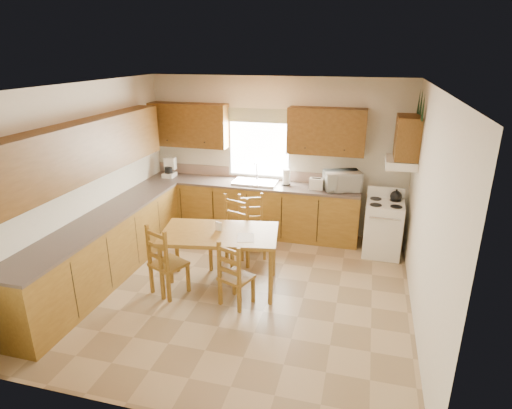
% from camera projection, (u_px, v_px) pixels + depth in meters
% --- Properties ---
extents(floor, '(4.50, 4.50, 0.00)m').
position_uv_depth(floor, '(240.00, 289.00, 5.88)').
color(floor, tan).
rests_on(floor, ground).
extents(ceiling, '(4.50, 4.50, 0.00)m').
position_uv_depth(ceiling, '(237.00, 87.00, 4.96)').
color(ceiling, '#955529').
rests_on(ceiling, floor).
extents(wall_left, '(4.50, 4.50, 0.00)m').
position_uv_depth(wall_left, '(85.00, 183.00, 5.96)').
color(wall_left, beige).
rests_on(wall_left, floor).
extents(wall_right, '(4.50, 4.50, 0.00)m').
position_uv_depth(wall_right, '(427.00, 213.00, 4.88)').
color(wall_right, beige).
rests_on(wall_right, floor).
extents(wall_back, '(4.50, 4.50, 0.00)m').
position_uv_depth(wall_back, '(276.00, 156.00, 7.47)').
color(wall_back, beige).
rests_on(wall_back, floor).
extents(wall_front, '(4.50, 4.50, 0.00)m').
position_uv_depth(wall_front, '(155.00, 285.00, 3.38)').
color(wall_front, beige).
rests_on(wall_front, floor).
extents(lower_cab_back, '(3.75, 0.60, 0.88)m').
position_uv_depth(lower_cab_back, '(251.00, 209.00, 7.60)').
color(lower_cab_back, olive).
rests_on(lower_cab_back, floor).
extents(lower_cab_left, '(0.60, 3.60, 0.88)m').
position_uv_depth(lower_cab_left, '(105.00, 249.00, 6.07)').
color(lower_cab_left, olive).
rests_on(lower_cab_left, floor).
extents(counter_back, '(3.75, 0.63, 0.04)m').
position_uv_depth(counter_back, '(251.00, 184.00, 7.44)').
color(counter_back, brown).
rests_on(counter_back, lower_cab_back).
extents(counter_left, '(0.63, 3.60, 0.04)m').
position_uv_depth(counter_left, '(101.00, 219.00, 5.91)').
color(counter_left, brown).
rests_on(counter_left, lower_cab_left).
extents(backsplash, '(3.75, 0.01, 0.18)m').
position_uv_depth(backsplash, '(255.00, 174.00, 7.66)').
color(backsplash, '#8B7060').
rests_on(backsplash, counter_back).
extents(upper_cab_back_left, '(1.41, 0.33, 0.75)m').
position_uv_depth(upper_cab_back_left, '(189.00, 125.00, 7.52)').
color(upper_cab_back_left, brown).
rests_on(upper_cab_back_left, wall_back).
extents(upper_cab_back_right, '(1.25, 0.33, 0.75)m').
position_uv_depth(upper_cab_back_right, '(326.00, 131.00, 6.94)').
color(upper_cab_back_right, brown).
rests_on(upper_cab_back_right, wall_back).
extents(upper_cab_left, '(0.33, 3.60, 0.75)m').
position_uv_depth(upper_cab_left, '(83.00, 151.00, 5.62)').
color(upper_cab_left, brown).
rests_on(upper_cab_left, wall_left).
extents(upper_cab_stove, '(0.33, 0.62, 0.62)m').
position_uv_depth(upper_cab_stove, '(407.00, 137.00, 6.23)').
color(upper_cab_stove, brown).
rests_on(upper_cab_stove, wall_right).
extents(range_hood, '(0.44, 0.62, 0.12)m').
position_uv_depth(range_hood, '(401.00, 162.00, 6.38)').
color(range_hood, silver).
rests_on(range_hood, wall_right).
extents(window_frame, '(1.13, 0.02, 1.18)m').
position_uv_depth(window_frame, '(259.00, 144.00, 7.44)').
color(window_frame, silver).
rests_on(window_frame, wall_back).
extents(window_pane, '(1.05, 0.01, 1.10)m').
position_uv_depth(window_pane, '(259.00, 144.00, 7.44)').
color(window_pane, white).
rests_on(window_pane, wall_back).
extents(window_valance, '(1.19, 0.01, 0.24)m').
position_uv_depth(window_valance, '(259.00, 116.00, 7.25)').
color(window_valance, '#50653B').
rests_on(window_valance, wall_back).
extents(sink_basin, '(0.75, 0.45, 0.04)m').
position_uv_depth(sink_basin, '(255.00, 182.00, 7.41)').
color(sink_basin, silver).
rests_on(sink_basin, counter_back).
extents(pine_decal_a, '(0.22, 0.22, 0.36)m').
position_uv_depth(pine_decal_a, '(423.00, 107.00, 5.75)').
color(pine_decal_a, black).
rests_on(pine_decal_a, wall_right).
extents(pine_decal_b, '(0.22, 0.22, 0.36)m').
position_uv_depth(pine_decal_b, '(421.00, 101.00, 6.02)').
color(pine_decal_b, black).
rests_on(pine_decal_b, wall_right).
extents(pine_decal_c, '(0.22, 0.22, 0.36)m').
position_uv_depth(pine_decal_c, '(419.00, 102.00, 6.33)').
color(pine_decal_c, black).
rests_on(pine_decal_c, wall_right).
extents(stove, '(0.59, 0.61, 0.85)m').
position_uv_depth(stove, '(383.00, 229.00, 6.78)').
color(stove, silver).
rests_on(stove, floor).
extents(coffeemaker, '(0.25, 0.27, 0.30)m').
position_uv_depth(coffeemaker, '(169.00, 169.00, 7.74)').
color(coffeemaker, silver).
rests_on(coffeemaker, counter_back).
extents(paper_towel, '(0.15, 0.15, 0.28)m').
position_uv_depth(paper_towel, '(286.00, 177.00, 7.28)').
color(paper_towel, white).
rests_on(paper_towel, counter_back).
extents(toaster, '(0.23, 0.15, 0.18)m').
position_uv_depth(toaster, '(316.00, 184.00, 7.07)').
color(toaster, silver).
rests_on(toaster, counter_back).
extents(microwave, '(0.63, 0.54, 0.32)m').
position_uv_depth(microwave, '(342.00, 181.00, 7.00)').
color(microwave, silver).
rests_on(microwave, counter_back).
extents(dining_table, '(1.66, 1.13, 0.82)m').
position_uv_depth(dining_table, '(220.00, 260.00, 5.82)').
color(dining_table, olive).
rests_on(dining_table, floor).
extents(chair_near_left, '(0.54, 0.53, 0.99)m').
position_uv_depth(chair_near_left, '(168.00, 259.00, 5.65)').
color(chair_near_left, olive).
rests_on(chair_near_left, floor).
extents(chair_near_right, '(0.47, 0.46, 0.88)m').
position_uv_depth(chair_near_right, '(236.00, 273.00, 5.42)').
color(chair_near_right, olive).
rests_on(chair_near_right, floor).
extents(chair_far_left, '(0.58, 0.57, 1.09)m').
position_uv_depth(chair_far_left, '(229.00, 236.00, 6.23)').
color(chair_far_left, olive).
rests_on(chair_far_left, floor).
extents(chair_far_right, '(0.53, 0.52, 0.98)m').
position_uv_depth(chair_far_right, '(252.00, 227.00, 6.68)').
color(chair_far_right, olive).
rests_on(chair_far_right, floor).
extents(table_paper, '(0.28, 0.33, 0.00)m').
position_uv_depth(table_paper, '(246.00, 237.00, 5.51)').
color(table_paper, white).
rests_on(table_paper, dining_table).
extents(table_card, '(0.10, 0.05, 0.13)m').
position_uv_depth(table_card, '(219.00, 226.00, 5.70)').
color(table_card, white).
rests_on(table_card, dining_table).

